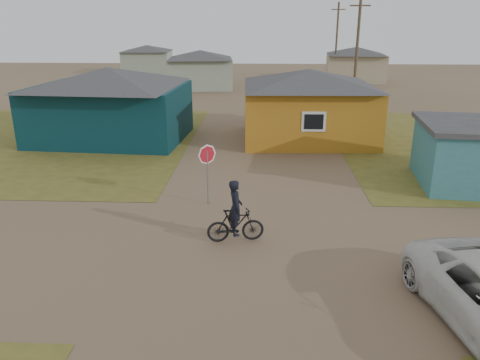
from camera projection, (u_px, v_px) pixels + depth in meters
The scene contains 11 objects.
ground at pixel (264, 257), 13.48m from camera, with size 120.00×120.00×0.00m, color brown.
grass_nw at pixel (14, 140), 26.32m from camera, with size 20.00×18.00×0.00m, color olive.
house_teal at pixel (110, 103), 25.89m from camera, with size 8.93×7.08×4.00m.
house_yellow at pixel (308, 104), 25.92m from camera, with size 7.72×6.76×3.90m.
house_pale_west at pixel (201, 69), 45.19m from camera, with size 7.04×6.15×3.60m.
house_beige_east at pixel (356, 64), 50.19m from camera, with size 6.95×6.05×3.60m.
house_pale_north at pixel (147, 59), 56.88m from camera, with size 6.28×5.81×3.40m.
utility_pole_near at pixel (357, 54), 32.60m from camera, with size 1.40×0.20×8.00m.
utility_pole_far at pixel (336, 42), 47.66m from camera, with size 1.40×0.20×8.00m.
stop_sign at pixel (207, 160), 16.83m from camera, with size 0.72×0.25×2.26m.
cyclist at pixel (236, 219), 14.22m from camera, with size 1.81×0.80×1.98m.
Camera 1 is at (-0.15, -12.01, 6.53)m, focal length 35.00 mm.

